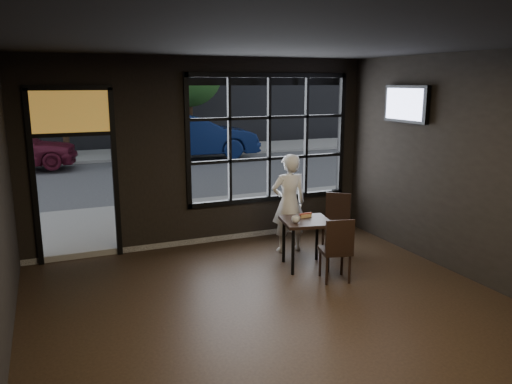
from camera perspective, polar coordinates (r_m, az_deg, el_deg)
name	(u,v)px	position (r m, az deg, el deg)	size (l,w,h in m)	color
floor	(299,332)	(5.93, 4.88, -15.69)	(6.00, 7.00, 0.02)	black
ceiling	(304,38)	(5.25, 5.56, 17.09)	(6.00, 7.00, 0.02)	black
wall_right	(506,175)	(7.25, 26.66, 1.74)	(0.04, 7.00, 3.20)	black
window_frame	(269,138)	(8.95, 1.50, 6.15)	(3.06, 0.12, 2.28)	black
stained_transom	(70,111)	(8.13, -20.46, 8.64)	(1.20, 0.06, 0.70)	orange
street_asphalt	(95,134)	(28.85, -17.94, 6.27)	(60.00, 41.00, 0.04)	#545456
cafe_table	(305,243)	(7.67, 5.67, -5.86)	(0.70, 0.70, 0.76)	black
chair_near	(335,248)	(7.21, 9.04, -6.39)	(0.41, 0.41, 0.94)	black
chair_window	(335,223)	(8.42, 9.07, -3.56)	(0.42, 0.42, 0.96)	black
man	(289,203)	(8.26, 3.76, -1.29)	(0.60, 0.39, 1.65)	silver
hotdog	(305,215)	(7.70, 5.68, -2.66)	(0.20, 0.08, 0.06)	tan
cup	(296,220)	(7.38, 4.56, -3.16)	(0.12, 0.12, 0.10)	silver
tv	(406,104)	(8.51, 16.80, 9.61)	(0.11, 1.01, 0.59)	black
navy_car	(192,137)	(18.11, -7.37, 6.31)	(1.64, 4.71, 1.55)	#0A1840
maroon_car	(10,147)	(17.53, -26.29, 4.60)	(1.60, 3.98, 1.36)	#5B1426
tree_left	(60,68)	(19.79, -21.46, 13.01)	(2.72, 2.72, 4.64)	#332114
tree_right	(189,74)	(20.09, -7.68, 13.27)	(2.59, 2.59, 4.41)	#332114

